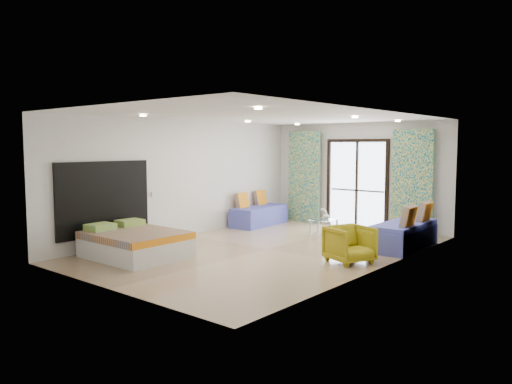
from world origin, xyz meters
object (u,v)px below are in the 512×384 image
Objects in this scene: daybed_left at (259,215)px; daybed_right at (405,234)px; coffee_table at (324,221)px; bed at (135,244)px; armchair at (350,243)px.

daybed_right reaches higher than daybed_left.
coffee_table is (-2.13, 0.28, 0.03)m from daybed_right.
coffee_table is at bearing 71.36° from bed.
daybed_right is (3.59, 4.06, 0.04)m from bed.
bed is 0.92× the size of daybed_right.
armchair reaches higher than bed.
daybed_left is at bearing 172.92° from daybed_right.
daybed_right reaches higher than armchair.
armchair is (3.36, 2.21, 0.11)m from bed.
daybed_right is 1.87m from armchair.
bed is at bearing -108.64° from coffee_table.
daybed_left is (-0.64, 4.46, 0.02)m from bed.
daybed_left is at bearing 176.66° from coffee_table.
daybed_left is 4.25m from daybed_right.
daybed_left is 2.11m from coffee_table.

